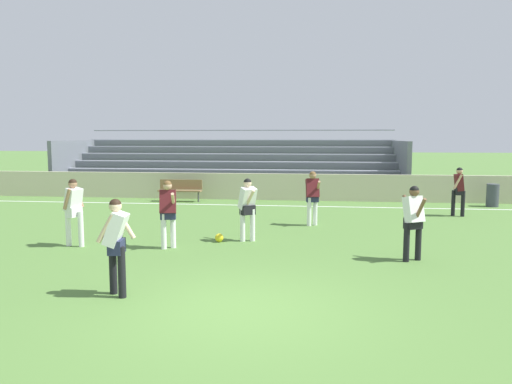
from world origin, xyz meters
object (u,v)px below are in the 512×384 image
object	(u,v)px
bleacher_stand	(231,164)
player_dark_overlapping	(312,193)
player_white_on_ball	(116,239)
player_dark_pressing_high	(168,208)
player_white_dropping_back	(74,206)
trash_bin	(493,195)
soccer_ball	(219,238)
bench_far_right	(180,188)
player_white_deep_cover	(413,217)
player_white_wide_left	(248,204)
player_dark_wide_right	(459,187)

from	to	relation	value
bleacher_stand	player_dark_overlapping	bearing A→B (deg)	-66.20
player_white_on_ball	player_dark_overlapping	distance (m)	7.75
player_dark_pressing_high	player_white_dropping_back	world-z (taller)	player_white_dropping_back
bleacher_stand	player_dark_pressing_high	size ratio (longest dim) A/B	10.17
trash_bin	soccer_ball	world-z (taller)	trash_bin
player_dark_pressing_high	player_dark_overlapping	world-z (taller)	player_dark_overlapping
player_white_dropping_back	bench_far_right	bearing A→B (deg)	88.39
trash_bin	player_white_dropping_back	size ratio (longest dim) A/B	0.53
player_white_dropping_back	soccer_ball	size ratio (longest dim) A/B	7.55
player_dark_pressing_high	soccer_ball	distance (m)	1.62
player_dark_overlapping	soccer_ball	world-z (taller)	player_dark_overlapping
player_white_deep_cover	soccer_ball	bearing A→B (deg)	163.27
trash_bin	player_white_dropping_back	bearing A→B (deg)	-145.89
player_dark_pressing_high	player_white_wide_left	bearing A→B (deg)	30.64
player_white_wide_left	player_dark_pressing_high	xyz separation A→B (m)	(-1.77, -1.05, 0.01)
player_dark_pressing_high	bench_far_right	bearing A→B (deg)	103.95
player_dark_pressing_high	player_white_on_ball	size ratio (longest dim) A/B	0.99
player_white_on_ball	soccer_ball	size ratio (longest dim) A/B	7.52
player_white_deep_cover	player_dark_overlapping	world-z (taller)	player_dark_overlapping
bench_far_right	player_dark_pressing_high	distance (m)	8.76
bench_far_right	player_dark_wide_right	distance (m)	10.71
player_white_wide_left	soccer_ball	distance (m)	1.12
player_dark_pressing_high	player_dark_wide_right	world-z (taller)	player_dark_wide_right
bench_far_right	player_dark_pressing_high	size ratio (longest dim) A/B	1.10
trash_bin	player_white_on_ball	size ratio (longest dim) A/B	0.53
player_dark_wide_right	player_white_on_ball	size ratio (longest dim) A/B	1.00
bleacher_stand	player_dark_wide_right	xyz separation A→B (m)	(9.05, -7.04, -0.33)
player_dark_wide_right	player_white_on_ball	world-z (taller)	same
player_dark_wide_right	player_white_on_ball	distance (m)	12.44
player_white_on_ball	player_dark_overlapping	xyz separation A→B (m)	(3.19, 7.06, -0.00)
bleacher_stand	player_dark_overlapping	size ratio (longest dim) A/B	10.12
player_white_on_ball	player_dark_wide_right	bearing A→B (deg)	49.55
player_dark_pressing_high	player_white_deep_cover	size ratio (longest dim) A/B	1.00
bench_far_right	trash_bin	size ratio (longest dim) A/B	2.05
bench_far_right	player_dark_wide_right	xyz separation A→B (m)	(10.39, -2.57, 0.44)
bench_far_right	player_dark_overlapping	distance (m)	7.43
bench_far_right	player_white_deep_cover	world-z (taller)	player_white_deep_cover
player_white_deep_cover	player_dark_overlapping	distance (m)	4.58
bench_far_right	soccer_ball	distance (m)	8.28
player_white_wide_left	bleacher_stand	bearing A→B (deg)	102.05
player_dark_pressing_high	player_dark_wide_right	distance (m)	10.18
trash_bin	player_dark_wide_right	size ratio (longest dim) A/B	0.53
player_white_dropping_back	player_white_deep_cover	size ratio (longest dim) A/B	1.02
bleacher_stand	player_white_deep_cover	size ratio (longest dim) A/B	10.20
player_dark_overlapping	bleacher_stand	bearing A→B (deg)	113.80
trash_bin	player_white_wide_left	size ratio (longest dim) A/B	0.54
player_dark_wide_right	player_dark_overlapping	xyz separation A→B (m)	(-4.88, -2.40, -0.00)
player_dark_overlapping	player_white_wide_left	bearing A→B (deg)	-123.38
player_dark_wide_right	player_white_wide_left	bearing A→B (deg)	-143.18
player_white_wide_left	player_white_on_ball	world-z (taller)	player_white_on_ball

